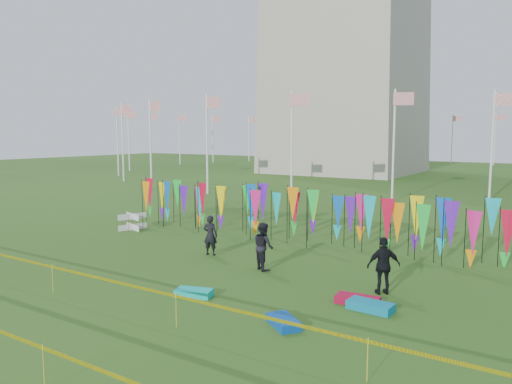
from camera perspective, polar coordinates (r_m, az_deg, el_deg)
The scene contains 12 objects.
ground at distance 16.85m, azimuth -11.01°, elevation -10.26°, with size 160.00×160.00×0.00m, color #284E16.
flagpole_ring at distance 64.67m, azimuth 10.19°, elevation 5.81°, with size 57.40×56.16×8.00m.
banner_row at distance 22.65m, azimuth 3.64°, elevation -1.97°, with size 18.64×0.64×2.35m.
caution_tape_near at distance 15.21m, azimuth -18.25°, elevation -9.28°, with size 26.00×0.02×0.90m.
box_kite at distance 26.09m, azimuth -13.93°, elevation -3.31°, with size 0.78×0.78×0.87m.
person_left at distance 20.22m, azimuth -5.24°, elevation -4.94°, with size 0.59×0.43×1.62m, color black.
person_mid at distance 18.02m, azimuth 0.85°, elevation -6.20°, with size 0.83×0.51×1.71m, color black.
person_right at distance 15.81m, azimuth 14.39°, elevation -8.17°, with size 1.03×0.59×1.76m, color black.
kite_bag_turquoise at distance 15.43m, azimuth -7.11°, elevation -11.36°, with size 1.09×0.55×0.22m, color #0ED3C2.
kite_bag_blue at distance 13.14m, azimuth 3.17°, elevation -14.59°, with size 1.05×0.55×0.22m, color #0B50B5.
kite_bag_red at distance 14.97m, azimuth 11.54°, elevation -12.01°, with size 1.24×0.57×0.23m, color #B20B32.
kite_bag_teal at distance 14.53m, azimuth 12.95°, elevation -12.59°, with size 1.25×0.60×0.24m, color #0C88AE.
Camera 1 is at (11.31, -11.51, 4.88)m, focal length 35.00 mm.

